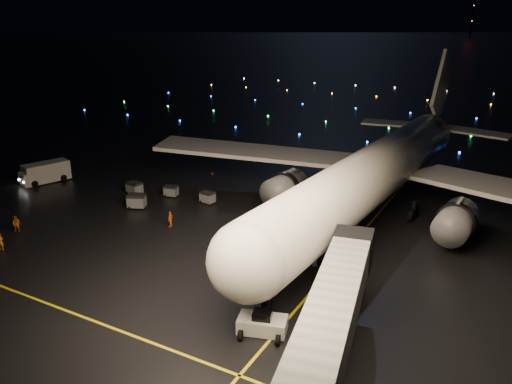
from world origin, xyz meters
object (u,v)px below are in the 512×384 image
at_px(crew_c, 170,219).
at_px(baggage_cart_2, 134,188).
at_px(belt_loader, 296,248).
at_px(baggage_cart_0, 207,197).
at_px(crew_a, 0,242).
at_px(baggage_cart_3, 137,201).
at_px(pushback_tug, 262,322).
at_px(service_truck, 46,172).
at_px(baggage_cart_1, 171,191).
at_px(crew_b, 17,224).
at_px(airliner, 387,138).

xyz_separation_m(crew_c, baggage_cart_2, (-11.67, 6.84, -0.07)).
xyz_separation_m(belt_loader, baggage_cart_0, (-17.51, 10.01, -0.71)).
height_order(crew_a, crew_c, crew_c).
bearing_deg(crew_a, baggage_cart_3, 44.97).
xyz_separation_m(crew_a, baggage_cart_2, (0.30, 20.62, -0.06)).
bearing_deg(crew_c, pushback_tug, 43.05).
relative_size(belt_loader, baggage_cart_0, 3.33).
xyz_separation_m(service_truck, baggage_cart_0, (26.55, 3.93, -0.73)).
distance_m(belt_loader, baggage_cart_3, 24.86).
distance_m(belt_loader, crew_c, 16.87).
bearing_deg(crew_c, baggage_cart_1, -154.77).
height_order(belt_loader, service_truck, service_truck).
height_order(pushback_tug, crew_b, crew_b).
bearing_deg(crew_a, baggage_cart_2, 58.52).
bearing_deg(crew_a, baggage_cart_1, 45.98).
xyz_separation_m(airliner, belt_loader, (-3.40, -19.36, -7.87)).
xyz_separation_m(service_truck, crew_c, (27.24, -4.91, -0.56)).
bearing_deg(baggage_cart_3, crew_a, -128.34).
distance_m(crew_b, baggage_cart_3, 14.37).
xyz_separation_m(crew_b, baggage_cart_1, (8.06, 18.38, -0.20)).
distance_m(crew_a, baggage_cart_0, 25.27).
height_order(airliner, baggage_cart_3, airliner).
bearing_deg(baggage_cart_1, service_truck, 178.97).
bearing_deg(airliner, baggage_cart_2, -156.60).
relative_size(baggage_cart_1, baggage_cart_3, 0.81).
bearing_deg(baggage_cart_1, baggage_cart_3, -111.74).
bearing_deg(pushback_tug, baggage_cart_1, 122.82).
xyz_separation_m(pushback_tug, belt_loader, (-2.69, 12.32, 0.60)).
bearing_deg(crew_c, crew_b, -68.78).
distance_m(pushback_tug, service_truck, 50.24).
xyz_separation_m(crew_c, baggage_cart_1, (-6.64, 8.65, -0.20)).
xyz_separation_m(service_truck, baggage_cart_2, (15.57, 1.94, -0.62)).
bearing_deg(baggage_cart_0, baggage_cart_1, -169.49).
distance_m(pushback_tug, crew_c, 23.72).
relative_size(airliner, pushback_tug, 17.31).
xyz_separation_m(baggage_cart_0, baggage_cart_2, (-10.98, -1.99, 0.10)).
distance_m(airliner, baggage_cart_3, 32.97).
bearing_deg(crew_b, service_truck, 99.34).
bearing_deg(belt_loader, baggage_cart_2, 143.23).
bearing_deg(belt_loader, crew_c, 154.95).
bearing_deg(service_truck, crew_a, -33.51).
bearing_deg(airliner, crew_b, -137.55).
relative_size(baggage_cart_2, baggage_cart_3, 0.95).
relative_size(service_truck, crew_a, 4.33).
bearing_deg(crew_a, baggage_cart_0, 32.84).
distance_m(airliner, crew_c, 28.47).
distance_m(crew_a, baggage_cart_1, 23.05).
bearing_deg(baggage_cart_2, service_truck, -162.97).
bearing_deg(belt_loader, baggage_cart_3, 149.69).
relative_size(pushback_tug, baggage_cart_2, 1.81).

